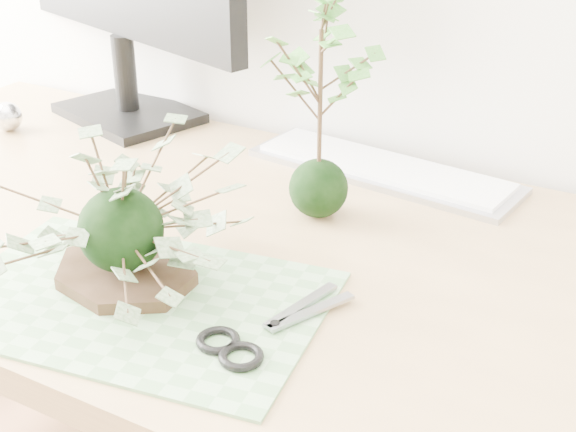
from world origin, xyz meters
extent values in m
cube|color=tan|center=(-0.09, 1.23, 0.72)|extent=(1.60, 0.70, 0.04)
cube|color=tan|center=(-0.83, 1.52, 0.35)|extent=(0.06, 0.06, 0.70)
cube|color=#5E8F58|center=(-0.14, 1.04, 0.74)|extent=(0.46, 0.34, 0.00)
cylinder|color=black|center=(-0.18, 1.07, 0.75)|extent=(0.22, 0.22, 0.01)
sphere|color=black|center=(-0.18, 1.07, 0.81)|extent=(0.10, 0.10, 0.10)
sphere|color=black|center=(-0.06, 1.34, 0.78)|extent=(0.08, 0.08, 0.08)
cylinder|color=#3D2A19|center=(-0.06, 1.34, 0.90)|extent=(0.01, 0.01, 0.20)
cube|color=#A8A8B2|center=(-0.04, 1.51, 0.74)|extent=(0.44, 0.17, 0.01)
cube|color=white|center=(-0.04, 1.51, 0.75)|extent=(0.41, 0.15, 0.01)
cube|color=black|center=(-0.55, 1.52, 0.75)|extent=(0.29, 0.24, 0.02)
cylinder|color=black|center=(-0.55, 1.52, 0.82)|extent=(0.04, 0.04, 0.13)
sphere|color=white|center=(-0.69, 1.37, 0.77)|extent=(0.05, 0.05, 0.05)
cube|color=gray|center=(0.01, 1.11, 0.75)|extent=(0.04, 0.11, 0.00)
cube|color=gray|center=(0.03, 1.11, 0.75)|extent=(0.06, 0.11, 0.00)
torus|color=black|center=(0.00, 1.01, 0.75)|extent=(0.06, 0.06, 0.01)
torus|color=black|center=(0.04, 1.01, 0.75)|extent=(0.06, 0.06, 0.01)
camera|label=1|loc=(0.38, 0.46, 1.23)|focal=50.00mm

